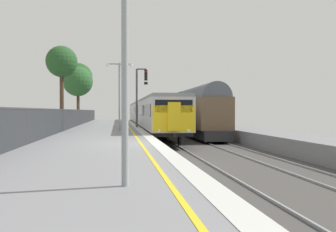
{
  "coord_description": "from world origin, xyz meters",
  "views": [
    {
      "loc": [
        -1.42,
        -17.33,
        1.52
      ],
      "look_at": [
        1.87,
        6.84,
        1.18
      ],
      "focal_mm": 39.81,
      "sensor_mm": 36.0,
      "label": 1
    }
  ],
  "objects_px": {
    "background_tree_right": "(61,63)",
    "signal_gantry": "(140,91)",
    "platform_lamp_near": "(125,27)",
    "commuter_train_at_platform": "(147,113)",
    "freight_train_adjacent_track": "(168,111)",
    "platform_lamp_mid": "(119,90)",
    "background_tree_centre": "(78,82)",
    "background_tree_left": "(77,78)"
  },
  "relations": [
    {
      "from": "commuter_train_at_platform",
      "to": "background_tree_centre",
      "type": "relative_size",
      "value": 5.86
    },
    {
      "from": "signal_gantry",
      "to": "background_tree_right",
      "type": "bearing_deg",
      "value": 170.2
    },
    {
      "from": "freight_train_adjacent_track",
      "to": "platform_lamp_near",
      "type": "xyz_separation_m",
      "value": [
        -7.37,
        -47.85,
        1.63
      ]
    },
    {
      "from": "platform_lamp_near",
      "to": "background_tree_centre",
      "type": "height_order",
      "value": "background_tree_centre"
    },
    {
      "from": "platform_lamp_near",
      "to": "platform_lamp_mid",
      "type": "xyz_separation_m",
      "value": [
        -0.0,
        21.12,
        -0.11
      ]
    },
    {
      "from": "commuter_train_at_platform",
      "to": "freight_train_adjacent_track",
      "type": "height_order",
      "value": "freight_train_adjacent_track"
    },
    {
      "from": "freight_train_adjacent_track",
      "to": "background_tree_right",
      "type": "xyz_separation_m",
      "value": [
        -12.75,
        -19.58,
        4.4
      ]
    },
    {
      "from": "signal_gantry",
      "to": "platform_lamp_near",
      "type": "bearing_deg",
      "value": -93.97
    },
    {
      "from": "freight_train_adjacent_track",
      "to": "background_tree_centre",
      "type": "xyz_separation_m",
      "value": [
        -12.67,
        -5.71,
        3.65
      ]
    },
    {
      "from": "platform_lamp_near",
      "to": "background_tree_left",
      "type": "height_order",
      "value": "background_tree_left"
    },
    {
      "from": "signal_gantry",
      "to": "platform_lamp_near",
      "type": "height_order",
      "value": "signal_gantry"
    },
    {
      "from": "freight_train_adjacent_track",
      "to": "signal_gantry",
      "type": "height_order",
      "value": "signal_gantry"
    },
    {
      "from": "platform_lamp_near",
      "to": "background_tree_centre",
      "type": "relative_size",
      "value": 0.74
    },
    {
      "from": "background_tree_right",
      "to": "platform_lamp_near",
      "type": "bearing_deg",
      "value": -79.23
    },
    {
      "from": "platform_lamp_near",
      "to": "background_tree_left",
      "type": "xyz_separation_m",
      "value": [
        -5.78,
        46.62,
        2.95
      ]
    },
    {
      "from": "freight_train_adjacent_track",
      "to": "background_tree_centre",
      "type": "relative_size",
      "value": 7.82
    },
    {
      "from": "platform_lamp_near",
      "to": "background_tree_right",
      "type": "bearing_deg",
      "value": 100.77
    },
    {
      "from": "background_tree_right",
      "to": "signal_gantry",
      "type": "bearing_deg",
      "value": -9.8
    },
    {
      "from": "signal_gantry",
      "to": "background_tree_centre",
      "type": "relative_size",
      "value": 0.75
    },
    {
      "from": "platform_lamp_mid",
      "to": "platform_lamp_near",
      "type": "bearing_deg",
      "value": -90.0
    },
    {
      "from": "freight_train_adjacent_track",
      "to": "signal_gantry",
      "type": "relative_size",
      "value": 10.49
    },
    {
      "from": "signal_gantry",
      "to": "background_tree_left",
      "type": "xyz_separation_m",
      "value": [
        -7.66,
        19.6,
        2.77
      ]
    },
    {
      "from": "platform_lamp_mid",
      "to": "background_tree_right",
      "type": "relative_size",
      "value": 0.68
    },
    {
      "from": "signal_gantry",
      "to": "platform_lamp_mid",
      "type": "bearing_deg",
      "value": -107.67
    },
    {
      "from": "platform_lamp_near",
      "to": "commuter_train_at_platform",
      "type": "bearing_deg",
      "value": 84.77
    },
    {
      "from": "freight_train_adjacent_track",
      "to": "commuter_train_at_platform",
      "type": "bearing_deg",
      "value": -109.83
    },
    {
      "from": "signal_gantry",
      "to": "commuter_train_at_platform",
      "type": "bearing_deg",
      "value": 81.3
    },
    {
      "from": "commuter_train_at_platform",
      "to": "background_tree_right",
      "type": "xyz_separation_m",
      "value": [
        -8.74,
        -8.48,
        4.71
      ]
    },
    {
      "from": "platform_lamp_near",
      "to": "signal_gantry",
      "type": "bearing_deg",
      "value": 86.03
    },
    {
      "from": "freight_train_adjacent_track",
      "to": "platform_lamp_mid",
      "type": "bearing_deg",
      "value": -105.42
    },
    {
      "from": "background_tree_right",
      "to": "platform_lamp_mid",
      "type": "bearing_deg",
      "value": -53.02
    },
    {
      "from": "commuter_train_at_platform",
      "to": "freight_train_adjacent_track",
      "type": "xyz_separation_m",
      "value": [
        4.0,
        11.1,
        0.31
      ]
    },
    {
      "from": "background_tree_centre",
      "to": "platform_lamp_near",
      "type": "bearing_deg",
      "value": -82.83
    },
    {
      "from": "freight_train_adjacent_track",
      "to": "background_tree_left",
      "type": "height_order",
      "value": "background_tree_left"
    },
    {
      "from": "signal_gantry",
      "to": "platform_lamp_mid",
      "type": "xyz_separation_m",
      "value": [
        -1.88,
        -5.89,
        -0.29
      ]
    },
    {
      "from": "background_tree_left",
      "to": "background_tree_centre",
      "type": "relative_size",
      "value": 1.14
    },
    {
      "from": "platform_lamp_near",
      "to": "platform_lamp_mid",
      "type": "height_order",
      "value": "platform_lamp_near"
    },
    {
      "from": "commuter_train_at_platform",
      "to": "signal_gantry",
      "type": "xyz_separation_m",
      "value": [
        -1.49,
        -9.73,
        2.12
      ]
    },
    {
      "from": "commuter_train_at_platform",
      "to": "platform_lamp_mid",
      "type": "relative_size",
      "value": 8.25
    },
    {
      "from": "signal_gantry",
      "to": "background_tree_left",
      "type": "relative_size",
      "value": 0.65
    },
    {
      "from": "freight_train_adjacent_track",
      "to": "background_tree_left",
      "type": "distance_m",
      "value": 13.98
    },
    {
      "from": "commuter_train_at_platform",
      "to": "platform_lamp_near",
      "type": "relative_size",
      "value": 7.92
    }
  ]
}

